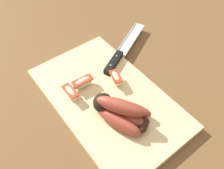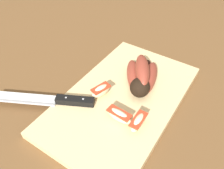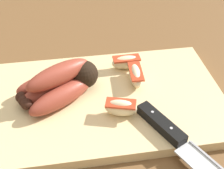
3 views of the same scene
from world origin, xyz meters
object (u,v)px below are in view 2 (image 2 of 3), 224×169
object	(u,v)px
banana_bunch	(141,76)
apple_wedge_middle	(101,91)
chefs_knife	(57,100)
apple_wedge_far	(138,122)
apple_wedge_near	(119,115)

from	to	relation	value
banana_bunch	apple_wedge_middle	xyz separation A→B (m)	(-0.10, 0.07, -0.01)
chefs_knife	apple_wedge_far	bearing A→B (deg)	-77.52
banana_bunch	apple_wedge_middle	distance (m)	0.12
apple_wedge_near	banana_bunch	bearing A→B (deg)	6.81
chefs_knife	apple_wedge_middle	world-z (taller)	apple_wedge_middle
apple_wedge_middle	apple_wedge_near	bearing A→B (deg)	-117.81
chefs_knife	apple_wedge_middle	bearing A→B (deg)	-44.90
apple_wedge_far	chefs_knife	bearing A→B (deg)	102.48
banana_bunch	apple_wedge_near	world-z (taller)	banana_bunch
banana_bunch	apple_wedge_far	bearing A→B (deg)	-154.58
apple_wedge_middle	banana_bunch	bearing A→B (deg)	-34.06
apple_wedge_near	apple_wedge_far	xyz separation A→B (m)	(0.01, -0.05, -0.00)
chefs_knife	apple_wedge_near	distance (m)	0.17
apple_wedge_near	apple_wedge_far	world-z (taller)	apple_wedge_near
apple_wedge_middle	chefs_knife	bearing A→B (deg)	135.10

